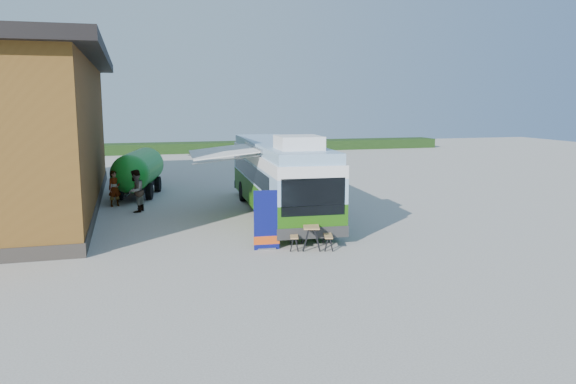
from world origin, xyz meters
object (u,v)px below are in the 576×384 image
object	(u,v)px
slurry_tanker	(139,170)
person_a	(115,188)
person_b	(136,191)
bus	(279,175)
picnic_table	(311,230)
banner	(267,226)

from	to	relation	value
slurry_tanker	person_a	bearing A→B (deg)	-100.58
person_b	bus	bearing A→B (deg)	90.14
bus	picnic_table	bearing A→B (deg)	-90.91
slurry_tanker	banner	bearing A→B (deg)	-60.20
person_b	banner	bearing A→B (deg)	47.14
picnic_table	person_a	distance (m)	12.33
bus	person_a	world-z (taller)	bus
person_b	picnic_table	bearing A→B (deg)	54.54
picnic_table	slurry_tanker	world-z (taller)	slurry_tanker
banner	person_b	bearing A→B (deg)	121.08
bus	person_b	bearing A→B (deg)	164.08
banner	person_a	xyz separation A→B (m)	(-5.29, 10.08, 0.02)
slurry_tanker	bus	bearing A→B (deg)	-36.33
bus	picnic_table	size ratio (longest dim) A/B	7.17
banner	person_b	distance (m)	9.32
banner	picnic_table	world-z (taller)	banner
bus	banner	size ratio (longest dim) A/B	5.97
picnic_table	banner	bearing A→B (deg)	-170.69
bus	slurry_tanker	distance (m)	9.29
bus	person_b	size ratio (longest dim) A/B	6.31
bus	picnic_table	world-z (taller)	bus
bus	person_a	size ratio (longest dim) A/B	7.11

